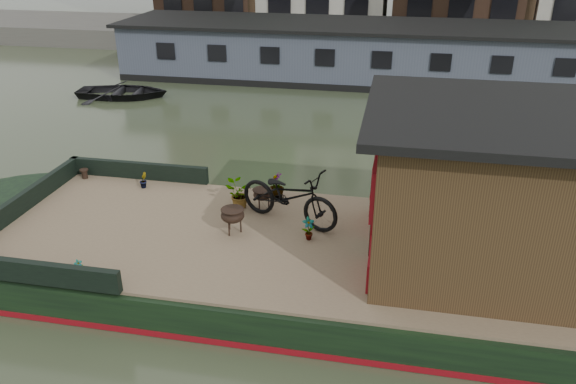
% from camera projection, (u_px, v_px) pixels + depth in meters
% --- Properties ---
extents(ground, '(120.00, 120.00, 0.00)m').
position_uv_depth(ground, '(344.00, 279.00, 9.43)').
color(ground, '#2F3B25').
rests_on(ground, ground).
extents(houseboat_hull, '(14.01, 4.02, 0.60)m').
position_uv_depth(houseboat_hull, '(267.00, 257.00, 9.55)').
color(houseboat_hull, black).
rests_on(houseboat_hull, ground).
extents(houseboat_deck, '(11.80, 3.80, 0.05)m').
position_uv_depth(houseboat_deck, '(346.00, 247.00, 9.17)').
color(houseboat_deck, '#7C684C').
rests_on(houseboat_deck, houseboat_hull).
extents(bow_bulwark, '(3.00, 4.00, 0.35)m').
position_uv_depth(bow_bulwark, '(62.00, 209.00, 9.97)').
color(bow_bulwark, black).
rests_on(bow_bulwark, houseboat_deck).
extents(cabin, '(4.00, 3.50, 2.42)m').
position_uv_depth(cabin, '(498.00, 189.00, 8.25)').
color(cabin, '#332313').
rests_on(cabin, houseboat_deck).
extents(bicycle, '(2.03, 1.32, 1.01)m').
position_uv_depth(bicycle, '(289.00, 196.00, 9.71)').
color(bicycle, black).
rests_on(bicycle, houseboat_deck).
extents(potted_plant_a, '(0.25, 0.22, 0.40)m').
position_uv_depth(potted_plant_a, '(309.00, 229.00, 9.27)').
color(potted_plant_a, '#A0672D').
rests_on(potted_plant_a, houseboat_deck).
extents(potted_plant_b, '(0.17, 0.20, 0.31)m').
position_uv_depth(potted_plant_b, '(143.00, 180.00, 11.17)').
color(potted_plant_b, maroon).
rests_on(potted_plant_b, houseboat_deck).
extents(potted_plant_c, '(0.55, 0.51, 0.53)m').
position_uv_depth(potted_plant_c, '(238.00, 195.00, 10.32)').
color(potted_plant_c, '#B05833').
rests_on(potted_plant_c, houseboat_deck).
extents(potted_plant_d, '(0.37, 0.37, 0.52)m').
position_uv_depth(potted_plant_d, '(276.00, 186.00, 10.68)').
color(potted_plant_d, '#965129').
rests_on(potted_plant_d, houseboat_deck).
extents(potted_plant_e, '(0.15, 0.16, 0.26)m').
position_uv_depth(potted_plant_e, '(79.00, 268.00, 8.34)').
color(potted_plant_e, brown).
rests_on(potted_plant_e, houseboat_deck).
extents(brazier_front, '(0.45, 0.45, 0.45)m').
position_uv_depth(brazier_front, '(233.00, 221.00, 9.48)').
color(brazier_front, black).
rests_on(brazier_front, houseboat_deck).
extents(brazier_rear, '(0.46, 0.46, 0.40)m').
position_uv_depth(brazier_rear, '(262.00, 199.00, 10.28)').
color(brazier_rear, black).
rests_on(brazier_rear, houseboat_deck).
extents(bollard_port, '(0.17, 0.17, 0.20)m').
position_uv_depth(bollard_port, '(84.00, 174.00, 11.61)').
color(bollard_port, black).
rests_on(bollard_port, houseboat_deck).
extents(dinghy, '(3.41, 2.65, 0.65)m').
position_uv_depth(dinghy, '(122.00, 88.00, 19.50)').
color(dinghy, black).
rests_on(dinghy, ground).
extents(far_houseboat, '(20.40, 4.40, 2.11)m').
position_uv_depth(far_houseboat, '(384.00, 55.00, 21.44)').
color(far_houseboat, '#424858').
rests_on(far_houseboat, ground).
extents(quay, '(60.00, 6.00, 0.90)m').
position_uv_depth(quay, '(389.00, 39.00, 27.43)').
color(quay, '#47443F').
rests_on(quay, ground).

